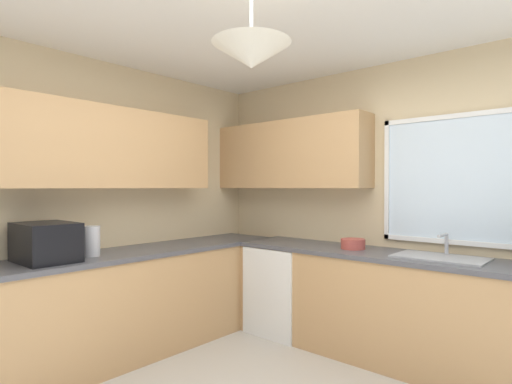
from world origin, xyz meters
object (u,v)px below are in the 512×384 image
(microwave, at_px, (46,242))
(kettle, at_px, (92,241))
(sink_assembly, at_px, (440,257))
(dishwasher, at_px, (285,289))
(bowl, at_px, (353,244))

(microwave, relative_size, kettle, 1.98)
(microwave, relative_size, sink_assembly, 0.72)
(microwave, bearing_deg, kettle, 86.68)
(dishwasher, bearing_deg, bowl, 2.30)
(kettle, height_order, bowl, kettle)
(dishwasher, height_order, microwave, microwave)
(dishwasher, bearing_deg, sink_assembly, 1.38)
(kettle, xyz_separation_m, sink_assembly, (2.13, 1.75, -0.11))
(kettle, bearing_deg, microwave, -93.32)
(sink_assembly, bearing_deg, dishwasher, -178.62)
(microwave, xyz_separation_m, kettle, (0.02, 0.34, -0.02))
(kettle, bearing_deg, sink_assembly, 39.28)
(microwave, bearing_deg, sink_assembly, 44.14)
(dishwasher, height_order, bowl, bowl)
(dishwasher, relative_size, bowl, 4.00)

